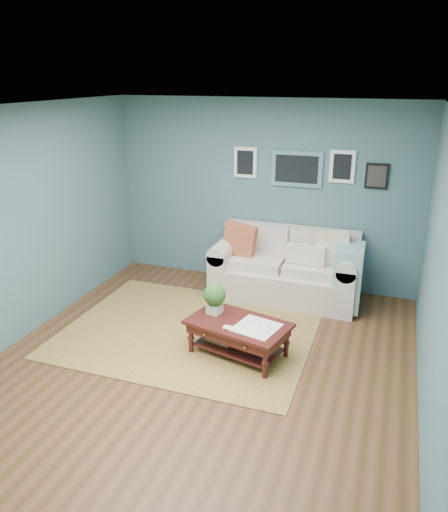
% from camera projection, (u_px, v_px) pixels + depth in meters
% --- Properties ---
extents(room_shell, '(5.00, 5.02, 2.70)m').
position_uv_depth(room_shell, '(203.00, 245.00, 5.09)').
color(room_shell, brown).
rests_on(room_shell, ground).
extents(area_rug, '(2.99, 2.39, 0.01)m').
position_uv_depth(area_rug, '(189.00, 331.00, 6.16)').
color(area_rug, brown).
rests_on(area_rug, ground).
extents(loveseat, '(2.06, 0.94, 1.06)m').
position_uv_depth(loveseat, '(292.00, 269.00, 6.99)').
color(loveseat, beige).
rests_on(loveseat, ground).
extents(coffee_table, '(1.22, 0.88, 0.77)m').
position_uv_depth(coffee_table, '(234.00, 326.00, 5.58)').
color(coffee_table, black).
rests_on(coffee_table, ground).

